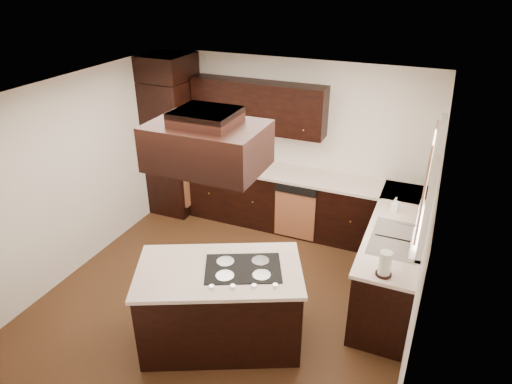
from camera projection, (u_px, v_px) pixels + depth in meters
The scene contains 30 objects.
floor at pixel (230, 294), 5.65m from camera, with size 4.20×4.20×0.02m, color brown.
ceiling at pixel (223, 93), 4.52m from camera, with size 4.20×4.20×0.02m, color silver.
wall_back at pixel (289, 143), 6.82m from camera, with size 4.20×0.02×2.50m, color white.
wall_front at pixel (100, 330), 3.35m from camera, with size 4.20×0.02×2.50m, color white.
wall_left at pixel (78, 174), 5.82m from camera, with size 0.02×4.20×2.50m, color white.
wall_right at pixel (425, 246), 4.35m from camera, with size 0.02×4.20×2.50m, color white.
oven_column at pixel (174, 147), 7.19m from camera, with size 0.65×0.75×2.12m, color black.
wall_oven_face at pixel (193, 147), 7.04m from camera, with size 0.05×0.62×0.78m, color #B06843.
base_cabinets_back at pixel (283, 200), 6.92m from camera, with size 2.93×0.60×0.88m, color black.
base_cabinets_right at pixel (394, 258), 5.56m from camera, with size 0.60×2.40×0.88m, color black.
countertop_back at pixel (283, 173), 6.70m from camera, with size 2.93×0.63×0.04m, color #F4DFCE.
countertop_right at pixel (398, 225), 5.36m from camera, with size 0.63×2.40×0.04m, color #F4DFCE.
upper_cabinets at pixel (258, 106), 6.57m from camera, with size 2.00×0.34×0.72m, color black.
dishwasher_front at pixel (295, 215), 6.59m from camera, with size 0.60×0.05×0.72m, color #B06843.
window_frame at pixel (432, 184), 4.64m from camera, with size 0.06×1.32×1.12m, color white.
window_pane at pixel (435, 185), 4.63m from camera, with size 0.00×1.20×1.00m, color white.
curtain_left at pixel (423, 196), 4.29m from camera, with size 0.02×0.34×0.90m, color beige.
curtain_right at pixel (430, 164), 4.98m from camera, with size 0.02×0.34×0.90m, color beige.
sink_rim at pixel (395, 239), 5.06m from camera, with size 0.52×0.84×0.01m, color silver.
island at pixel (221, 307), 4.78m from camera, with size 1.60×0.87×0.88m, color black.
island_top at pixel (219, 271), 4.57m from camera, with size 1.66×0.93×0.04m, color #F4DFCE.
cooktop at pixel (243, 268), 4.57m from camera, with size 0.76×0.51×0.01m, color black.
range_hood at pixel (207, 146), 4.19m from camera, with size 1.05×0.72×0.42m, color black.
hood_duct at pixel (206, 117), 4.06m from camera, with size 0.55×0.50×0.13m, color black.
blender_base at pixel (231, 159), 6.98m from camera, with size 0.15×0.15×0.10m, color silver.
blender_pitcher at pixel (231, 148), 6.90m from camera, with size 0.13×0.13×0.26m, color silver.
spice_rack at pixel (238, 155), 6.80m from camera, with size 0.41×0.10×0.34m, color black.
mixing_bowl at pixel (209, 158), 7.07m from camera, with size 0.24×0.24×0.06m, color white.
soap_bottle at pixel (395, 204), 5.59m from camera, with size 0.08×0.09×0.18m, color white.
paper_towel at pixel (385, 264), 4.42m from camera, with size 0.12×0.12×0.27m, color white.
Camera 1 is at (2.04, -3.99, 3.67)m, focal length 32.00 mm.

